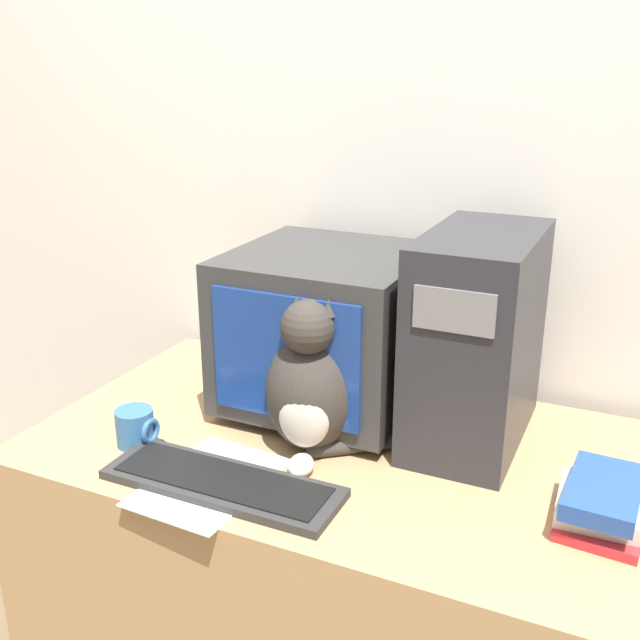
{
  "coord_description": "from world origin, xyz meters",
  "views": [
    {
      "loc": [
        0.56,
        -0.94,
        1.55
      ],
      "look_at": [
        -0.08,
        0.44,
        1.01
      ],
      "focal_mm": 42.0,
      "sensor_mm": 36.0,
      "label": 1
    }
  ],
  "objects": [
    {
      "name": "wall_back",
      "position": [
        0.0,
        0.83,
        1.25
      ],
      "size": [
        7.0,
        0.05,
        2.5
      ],
      "color": "silver",
      "rests_on": "ground_plane"
    },
    {
      "name": "paper_sheet",
      "position": [
        -0.18,
        0.12,
        0.76
      ],
      "size": [
        0.22,
        0.31,
        0.0
      ],
      "color": "white",
      "rests_on": "desk"
    },
    {
      "name": "keyboard",
      "position": [
        -0.14,
        0.12,
        0.77
      ],
      "size": [
        0.47,
        0.15,
        0.02
      ],
      "color": "#2D2D2D",
      "rests_on": "desk"
    },
    {
      "name": "book_stack",
      "position": [
        0.53,
        0.31,
        0.8
      ],
      "size": [
        0.16,
        0.23,
        0.08
      ],
      "color": "red",
      "rests_on": "desk"
    },
    {
      "name": "desk",
      "position": [
        0.0,
        0.38,
        0.38
      ],
      "size": [
        1.33,
        0.76,
        0.76
      ],
      "color": "tan",
      "rests_on": "ground_plane"
    },
    {
      "name": "pen",
      "position": [
        -0.29,
        0.19,
        0.76
      ],
      "size": [
        0.14,
        0.06,
        0.01
      ],
      "color": "black",
      "rests_on": "desk"
    },
    {
      "name": "mug",
      "position": [
        -0.4,
        0.19,
        0.8
      ],
      "size": [
        0.09,
        0.08,
        0.08
      ],
      "color": "#33669E",
      "rests_on": "desk"
    },
    {
      "name": "crt_monitor",
      "position": [
        -0.11,
        0.53,
        0.95
      ],
      "size": [
        0.42,
        0.43,
        0.37
      ],
      "color": "#333333",
      "rests_on": "desk"
    },
    {
      "name": "computer_tower",
      "position": [
        0.24,
        0.53,
        0.99
      ],
      "size": [
        0.22,
        0.41,
        0.45
      ],
      "color": "#28282D",
      "rests_on": "desk"
    },
    {
      "name": "cat",
      "position": [
        -0.05,
        0.33,
        0.9
      ],
      "size": [
        0.29,
        0.28,
        0.34
      ],
      "rotation": [
        0.0,
        0.0,
        0.26
      ],
      "color": "#38332D",
      "rests_on": "desk"
    }
  ]
}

